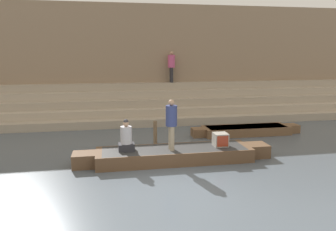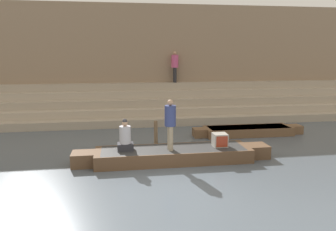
{
  "view_description": "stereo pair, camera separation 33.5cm",
  "coord_description": "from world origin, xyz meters",
  "px_view_note": "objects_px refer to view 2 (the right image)",
  "views": [
    {
      "loc": [
        -1.63,
        -7.98,
        3.63
      ],
      "look_at": [
        0.5,
        3.63,
        1.35
      ],
      "focal_mm": 35.0,
      "sensor_mm": 36.0,
      "label": 1
    },
    {
      "loc": [
        -1.3,
        -8.04,
        3.63
      ],
      "look_at": [
        0.5,
        3.63,
        1.35
      ],
      "focal_mm": 35.0,
      "sensor_mm": 36.0,
      "label": 2
    }
  ],
  "objects_px": {
    "tv_set": "(220,140)",
    "mooring_post": "(156,133)",
    "rowboat_main": "(173,154)",
    "moored_boat_shore": "(248,131)",
    "person_on_steps": "(175,65)",
    "person_standing": "(170,121)",
    "person_rowing": "(125,138)"
  },
  "relations": [
    {
      "from": "tv_set",
      "to": "mooring_post",
      "type": "bearing_deg",
      "value": 136.7
    },
    {
      "from": "rowboat_main",
      "to": "moored_boat_shore",
      "type": "relative_size",
      "value": 1.34
    },
    {
      "from": "rowboat_main",
      "to": "mooring_post",
      "type": "bearing_deg",
      "value": 102.05
    },
    {
      "from": "person_on_steps",
      "to": "rowboat_main",
      "type": "bearing_deg",
      "value": -125.92
    },
    {
      "from": "tv_set",
      "to": "moored_boat_shore",
      "type": "height_order",
      "value": "tv_set"
    },
    {
      "from": "person_on_steps",
      "to": "mooring_post",
      "type": "bearing_deg",
      "value": -132.73
    },
    {
      "from": "person_standing",
      "to": "mooring_post",
      "type": "bearing_deg",
      "value": 108.14
    },
    {
      "from": "rowboat_main",
      "to": "person_standing",
      "type": "distance_m",
      "value": 1.19
    },
    {
      "from": "person_standing",
      "to": "person_on_steps",
      "type": "distance_m",
      "value": 8.34
    },
    {
      "from": "person_rowing",
      "to": "tv_set",
      "type": "bearing_deg",
      "value": -4.5
    },
    {
      "from": "tv_set",
      "to": "person_on_steps",
      "type": "bearing_deg",
      "value": 95.16
    },
    {
      "from": "person_standing",
      "to": "tv_set",
      "type": "distance_m",
      "value": 1.9
    },
    {
      "from": "person_rowing",
      "to": "person_on_steps",
      "type": "relative_size",
      "value": 0.61
    },
    {
      "from": "mooring_post",
      "to": "person_on_steps",
      "type": "height_order",
      "value": "person_on_steps"
    },
    {
      "from": "moored_boat_shore",
      "to": "person_on_steps",
      "type": "distance_m",
      "value": 6.12
    },
    {
      "from": "tv_set",
      "to": "mooring_post",
      "type": "xyz_separation_m",
      "value": [
        -1.97,
        2.12,
        -0.19
      ]
    },
    {
      "from": "person_standing",
      "to": "person_rowing",
      "type": "bearing_deg",
      "value": -174.26
    },
    {
      "from": "person_rowing",
      "to": "person_on_steps",
      "type": "distance_m",
      "value": 8.69
    },
    {
      "from": "person_standing",
      "to": "moored_boat_shore",
      "type": "bearing_deg",
      "value": 50.71
    },
    {
      "from": "rowboat_main",
      "to": "person_standing",
      "type": "xyz_separation_m",
      "value": [
        -0.13,
        -0.14,
        1.17
      ]
    },
    {
      "from": "person_rowing",
      "to": "rowboat_main",
      "type": "bearing_deg",
      "value": -5.08
    },
    {
      "from": "rowboat_main",
      "to": "person_on_steps",
      "type": "distance_m",
      "value": 8.48
    },
    {
      "from": "tv_set",
      "to": "person_on_steps",
      "type": "xyz_separation_m",
      "value": [
        -0.19,
        7.92,
        2.27
      ]
    },
    {
      "from": "rowboat_main",
      "to": "person_on_steps",
      "type": "bearing_deg",
      "value": 82.4
    },
    {
      "from": "person_rowing",
      "to": "person_on_steps",
      "type": "height_order",
      "value": "person_on_steps"
    },
    {
      "from": "person_rowing",
      "to": "tv_set",
      "type": "height_order",
      "value": "person_rowing"
    },
    {
      "from": "mooring_post",
      "to": "person_standing",
      "type": "bearing_deg",
      "value": -84.4
    },
    {
      "from": "moored_boat_shore",
      "to": "person_on_steps",
      "type": "bearing_deg",
      "value": 119.9
    },
    {
      "from": "person_rowing",
      "to": "person_on_steps",
      "type": "bearing_deg",
      "value": 65.27
    },
    {
      "from": "rowboat_main",
      "to": "person_standing",
      "type": "bearing_deg",
      "value": -131.06
    },
    {
      "from": "rowboat_main",
      "to": "tv_set",
      "type": "height_order",
      "value": "tv_set"
    },
    {
      "from": "tv_set",
      "to": "moored_boat_shore",
      "type": "xyz_separation_m",
      "value": [
        2.3,
        3.05,
        -0.48
      ]
    }
  ]
}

